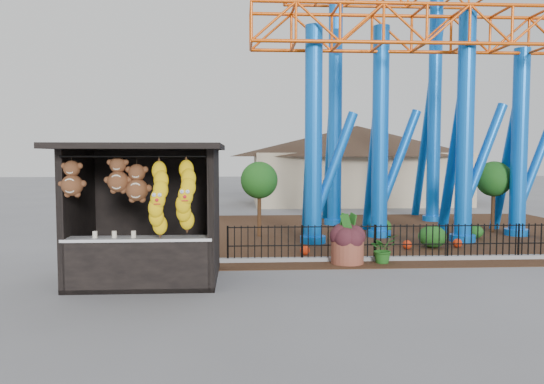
{
  "coord_description": "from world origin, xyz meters",
  "views": [
    {
      "loc": [
        -0.84,
        -11.04,
        2.88
      ],
      "look_at": [
        -0.1,
        1.5,
        2.0
      ],
      "focal_mm": 35.0,
      "sensor_mm": 36.0,
      "label": 1
    }
  ],
  "objects": [
    {
      "name": "terracotta_planter",
      "position": [
        1.97,
        2.7,
        0.31
      ],
      "size": [
        1.12,
        1.12,
        0.61
      ],
      "primitive_type": "cylinder",
      "rotation": [
        0.0,
        0.0,
        -0.38
      ],
      "color": "brown",
      "rests_on": "ground"
    },
    {
      "name": "potted_plant",
      "position": [
        2.92,
        2.7,
        0.39
      ],
      "size": [
        0.89,
        0.85,
        0.78
      ],
      "primitive_type": "imported",
      "rotation": [
        0.0,
        0.0,
        0.43
      ],
      "color": "#1B591A",
      "rests_on": "ground"
    },
    {
      "name": "ground",
      "position": [
        0.0,
        0.0,
        0.0
      ],
      "size": [
        120.0,
        120.0,
        0.0
      ],
      "primitive_type": "plane",
      "color": "slate",
      "rests_on": "ground"
    },
    {
      "name": "roller_coaster",
      "position": [
        5.12,
        8.23,
        6.44
      ],
      "size": [
        11.0,
        6.37,
        10.82
      ],
      "color": "blue",
      "rests_on": "ground"
    },
    {
      "name": "curb",
      "position": [
        4.0,
        3.0,
        0.06
      ],
      "size": [
        18.0,
        0.18,
        0.12
      ],
      "primitive_type": "cube",
      "color": "gray",
      "rests_on": "ground"
    },
    {
      "name": "pavilion",
      "position": [
        6.0,
        20.0,
        3.07
      ],
      "size": [
        15.0,
        15.0,
        4.8
      ],
      "color": "#BFAD8C",
      "rests_on": "ground"
    },
    {
      "name": "planter_foliage",
      "position": [
        1.97,
        2.7,
        0.93
      ],
      "size": [
        0.7,
        0.7,
        0.64
      ],
      "primitive_type": "ellipsoid",
      "color": "#38161C",
      "rests_on": "terracotta_planter"
    },
    {
      "name": "prize_booth",
      "position": [
        -2.99,
        0.89,
        1.53
      ],
      "size": [
        3.5,
        3.4,
        3.12
      ],
      "color": "black",
      "rests_on": "ground"
    },
    {
      "name": "mulch_bed",
      "position": [
        4.0,
        8.0,
        0.01
      ],
      "size": [
        18.0,
        12.0,
        0.02
      ],
      "primitive_type": "cube",
      "color": "#331E11",
      "rests_on": "ground"
    },
    {
      "name": "picket_fence",
      "position": [
        4.9,
        3.0,
        0.5
      ],
      "size": [
        12.2,
        0.06,
        1.0
      ],
      "primitive_type": null,
      "color": "black",
      "rests_on": "ground"
    },
    {
      "name": "landscaping",
      "position": [
        5.16,
        5.76,
        0.3
      ],
      "size": [
        9.12,
        4.23,
        0.69
      ],
      "color": "#1A4E16",
      "rests_on": "mulch_bed"
    }
  ]
}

